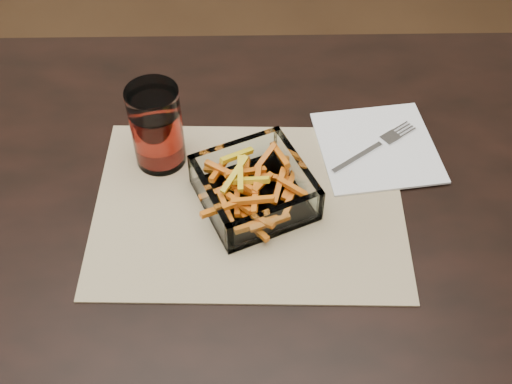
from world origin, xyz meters
The scene contains 6 objects.
dining_table centered at (0.00, 0.00, 0.66)m, with size 1.60×0.90×0.75m.
placemat centered at (0.07, 0.03, 0.75)m, with size 0.45×0.33×0.00m, color tan.
glass_bowl centered at (0.07, 0.04, 0.78)m, with size 0.19×0.19×0.06m.
tumbler centered at (-0.07, 0.13, 0.82)m, with size 0.08×0.08×0.14m.
napkin centered at (0.27, 0.15, 0.76)m, with size 0.18×0.18×0.00m, color white.
fork centered at (0.27, 0.15, 0.76)m, with size 0.15×0.11×0.00m.
Camera 1 is at (0.07, -0.56, 1.48)m, focal length 45.00 mm.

